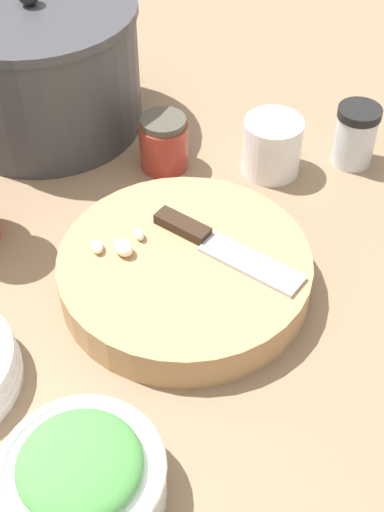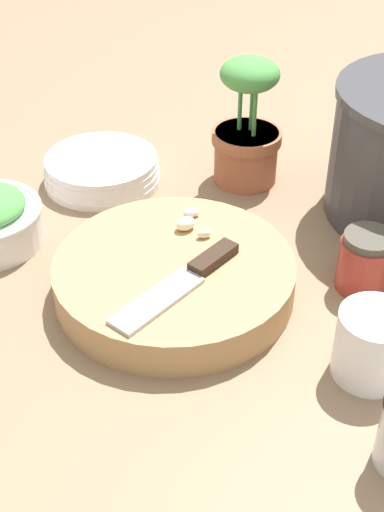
# 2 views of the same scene
# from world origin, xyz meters

# --- Properties ---
(ground_plane) EXTENTS (5.00, 5.00, 0.00)m
(ground_plane) POSITION_xyz_m (0.00, 0.00, 0.00)
(ground_plane) COLOR #7F664C
(cutting_board) EXTENTS (0.28, 0.28, 0.05)m
(cutting_board) POSITION_xyz_m (-0.03, -0.03, 0.02)
(cutting_board) COLOR tan
(cutting_board) RESTS_ON ground_plane
(chef_knife) EXTENTS (0.04, 0.19, 0.01)m
(chef_knife) POSITION_xyz_m (0.00, -0.05, 0.05)
(chef_knife) COLOR black
(chef_knife) RESTS_ON cutting_board
(garlic_cloves) EXTENTS (0.06, 0.05, 0.02)m
(garlic_cloves) POSITION_xyz_m (-0.06, 0.03, 0.05)
(garlic_cloves) COLOR silver
(garlic_cloves) RESTS_ON cutting_board
(herb_bowl) EXTENTS (0.15, 0.15, 0.07)m
(herb_bowl) POSITION_xyz_m (-0.29, -0.10, 0.03)
(herb_bowl) COLOR white
(herb_bowl) RESTS_ON ground_plane
(spice_jar) EXTENTS (0.06, 0.06, 0.08)m
(spice_jar) POSITION_xyz_m (0.29, -0.10, 0.04)
(spice_jar) COLOR silver
(spice_jar) RESTS_ON ground_plane
(coffee_mug) EXTENTS (0.11, 0.08, 0.08)m
(coffee_mug) POSITION_xyz_m (0.21, -0.01, 0.04)
(coffee_mug) COLOR white
(coffee_mug) RESTS_ON ground_plane
(honey_jar) EXTENTS (0.07, 0.07, 0.08)m
(honey_jar) POSITION_xyz_m (0.14, 0.11, 0.04)
(honey_jar) COLOR #9E3328
(honey_jar) RESTS_ON ground_plane
(stock_pot) EXTENTS (0.28, 0.28, 0.21)m
(stock_pot) POSITION_xyz_m (0.14, 0.31, 0.09)
(stock_pot) COLOR #38383D
(stock_pot) RESTS_ON ground_plane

